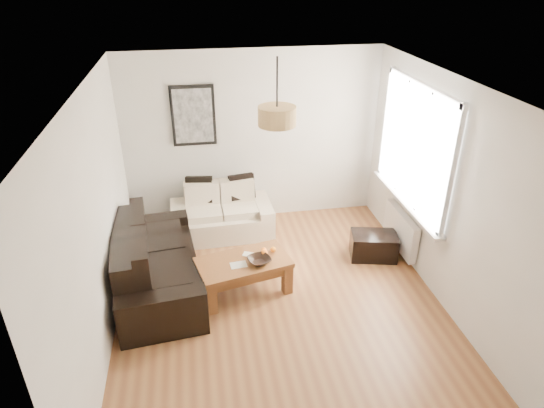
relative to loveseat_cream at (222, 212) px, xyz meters
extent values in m
plane|color=brown|center=(0.55, -1.78, -0.36)|extent=(4.50, 4.50, 0.00)
cube|color=white|center=(2.37, -0.98, 0.02)|extent=(0.10, 0.90, 0.52)
cylinder|color=tan|center=(0.55, -1.48, 1.87)|extent=(0.40, 0.40, 0.20)
cube|color=black|center=(2.00, -0.99, -0.19)|extent=(0.69, 0.52, 0.35)
cube|color=black|center=(-0.30, 0.18, 0.30)|extent=(0.40, 0.18, 0.39)
cube|color=black|center=(0.33, 0.18, 0.30)|extent=(0.39, 0.18, 0.37)
imported|color=black|center=(0.34, -1.52, 0.12)|extent=(0.34, 0.34, 0.07)
sphere|color=orange|center=(0.42, -1.37, 0.13)|extent=(0.10, 0.10, 0.09)
sphere|color=orange|center=(0.54, -1.32, 0.13)|extent=(0.08, 0.08, 0.07)
sphere|color=orange|center=(0.43, -1.31, 0.13)|extent=(0.08, 0.08, 0.06)
cube|color=beige|center=(0.09, -1.52, 0.09)|extent=(0.21, 0.15, 0.01)
camera|label=1|loc=(-0.30, -6.10, 3.31)|focal=30.96mm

